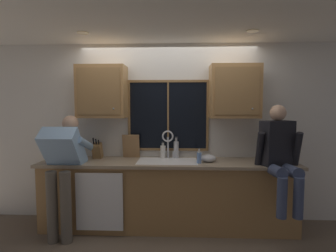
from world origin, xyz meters
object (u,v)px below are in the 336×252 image
Objects in this scene: person_standing at (63,163)px; knife_block at (97,151)px; person_sitting_on_counter at (280,152)px; soap_dispenser at (199,158)px; mixing_bowl at (208,158)px; cutting_board at (131,146)px; bottle_tall_clear at (163,151)px; bottle_green_glass at (176,149)px.

knife_block is at bearing 56.16° from person_standing.
person_sitting_on_counter is 6.49× the size of soap_dispenser.
soap_dispenser is at bearing -142.35° from mixing_bowl.
bottle_tall_clear is (0.46, -0.02, -0.07)m from cutting_board.
person_sitting_on_counter reaches higher than cutting_board.
knife_block is at bearing -170.74° from cutting_board.
knife_block is 1.12m from bottle_green_glass.
bottle_tall_clear reaches higher than soap_dispenser.
person_sitting_on_counter is at bearing -17.19° from mixing_bowl.
soap_dispenser is 0.82× the size of bottle_tall_clear.
bottle_tall_clear is at bearing 148.02° from soap_dispenser.
person_standing is at bearing -157.97° from bottle_tall_clear.
person_sitting_on_counter is 2.42m from knife_block.
mixing_bowl is at bearing 162.81° from person_sitting_on_counter.
person_standing is 1.73m from soap_dispenser.
cutting_board is at bearing 9.26° from knife_block.
bottle_green_glass is (1.41, 0.52, 0.10)m from person_standing.
bottle_tall_clear is at bearing 22.03° from person_standing.
knife_block is 1.58× the size of mixing_bowl.
bottle_green_glass reaches higher than bottle_tall_clear.
bottle_green_glass is at bearing 132.62° from soap_dispenser.
knife_block is at bearing 169.96° from soap_dispenser.
bottle_tall_clear is (-0.62, 0.20, 0.05)m from mixing_bowl.
knife_block reaches higher than mixing_bowl.
knife_block is (0.30, 0.44, 0.08)m from person_standing.
mixing_bowl is (1.85, 0.29, 0.01)m from person_standing.
person_standing is at bearing -145.88° from cutting_board.
cutting_board is at bearing 177.34° from bottle_tall_clear.
person_sitting_on_counter is 0.99m from soap_dispenser.
soap_dispenser is (-0.97, 0.16, -0.11)m from person_sitting_on_counter.
person_sitting_on_counter is 6.18× the size of mixing_bowl.
mixing_bowl is 0.87× the size of bottle_tall_clear.
mixing_bowl is 0.66m from bottle_tall_clear.
person_standing reaches higher than bottle_green_glass.
bottle_tall_clear is at bearing 162.38° from person_sitting_on_counter.
cutting_board is (0.76, 0.52, 0.13)m from person_standing.
soap_dispenser is (1.72, 0.19, 0.04)m from person_standing.
cutting_board is at bearing 161.02° from soap_dispenser.
person_standing is 0.93m from cutting_board.
mixing_bowl is (1.55, -0.15, -0.06)m from knife_block.
cutting_board is 0.47m from bottle_tall_clear.
knife_block reaches higher than soap_dispenser.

